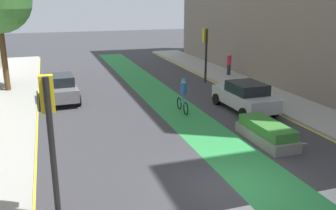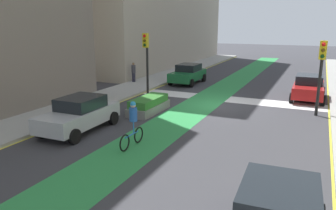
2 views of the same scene
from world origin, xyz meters
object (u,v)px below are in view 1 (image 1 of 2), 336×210
object	(u,v)px
cyclist_in_lane	(183,95)
car_silver_right_far	(245,96)
traffic_signal_near_left	(50,121)
median_planter	(266,133)
pedestrian_sidewalk_right_b	(229,64)
traffic_signal_far_right	(206,45)
car_grey_left_far	(59,88)

from	to	relation	value
cyclist_in_lane	car_silver_right_far	bearing A→B (deg)	-12.50
traffic_signal_near_left	median_planter	size ratio (longest dim) A/B	1.27
traffic_signal_near_left	pedestrian_sidewalk_right_b	distance (m)	20.46
traffic_signal_far_right	car_silver_right_far	size ratio (longest dim) A/B	0.90
cyclist_in_lane	pedestrian_sidewalk_right_b	xyz separation A→B (m)	(6.61, 7.53, 0.04)
traffic_signal_near_left	median_planter	distance (m)	9.36
cyclist_in_lane	pedestrian_sidewalk_right_b	size ratio (longest dim) A/B	1.10
cyclist_in_lane	traffic_signal_far_right	bearing A→B (deg)	57.44
car_silver_right_far	car_grey_left_far	distance (m)	10.66
car_grey_left_far	car_silver_right_far	bearing A→B (deg)	-28.77
car_silver_right_far	car_grey_left_far	xyz separation A→B (m)	(-9.35, 5.13, 0.00)
traffic_signal_far_right	median_planter	xyz separation A→B (m)	(-2.23, -11.36, -2.28)
car_grey_left_far	median_planter	size ratio (longest dim) A/B	1.36
car_grey_left_far	median_planter	distance (m)	12.28
cyclist_in_lane	pedestrian_sidewalk_right_b	bearing A→B (deg)	48.73
traffic_signal_far_right	car_grey_left_far	bearing A→B (deg)	-168.82
traffic_signal_far_right	median_planter	bearing A→B (deg)	-101.09
traffic_signal_far_right	median_planter	world-z (taller)	traffic_signal_far_right
traffic_signal_far_right	cyclist_in_lane	distance (m)	7.81
car_silver_right_far	pedestrian_sidewalk_right_b	world-z (taller)	pedestrian_sidewalk_right_b
traffic_signal_far_right	car_silver_right_far	bearing A→B (deg)	-96.75
traffic_signal_near_left	car_silver_right_far	xyz separation A→B (m)	(9.92, 7.22, -2.00)
traffic_signal_far_right	car_silver_right_far	xyz separation A→B (m)	(-0.85, -7.15, -1.88)
traffic_signal_near_left	pedestrian_sidewalk_right_b	size ratio (longest dim) A/B	2.36
cyclist_in_lane	car_grey_left_far	bearing A→B (deg)	144.09
pedestrian_sidewalk_right_b	cyclist_in_lane	bearing A→B (deg)	-131.27
cyclist_in_lane	median_planter	distance (m)	5.31
traffic_signal_near_left	traffic_signal_far_right	size ratio (longest dim) A/B	1.05
pedestrian_sidewalk_right_b	car_grey_left_far	bearing A→B (deg)	-166.20
traffic_signal_near_left	cyclist_in_lane	bearing A→B (deg)	50.01
cyclist_in_lane	median_planter	size ratio (longest dim) A/B	0.59
car_silver_right_far	car_grey_left_far	bearing A→B (deg)	151.23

